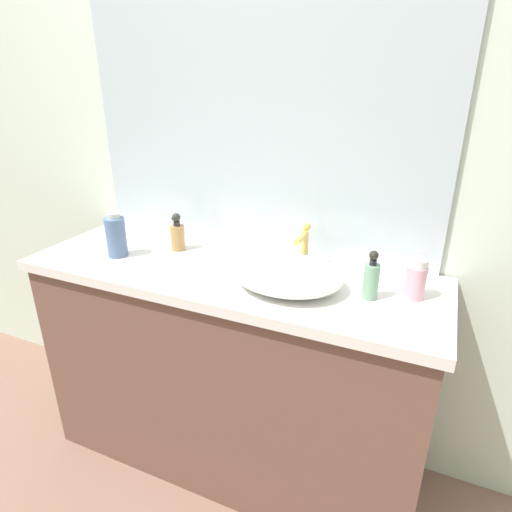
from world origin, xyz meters
TOP-DOWN VIEW (x-y plane):
  - bathroom_wall_rear at (0.00, 0.73)m, footprint 6.00×0.06m
  - vanity_counter at (0.02, 0.44)m, footprint 1.51×0.50m
  - wall_mirror_panel at (0.02, 0.69)m, footprint 1.39×0.01m
  - sink_basin at (0.26, 0.39)m, footprint 0.37×0.30m
  - faucet at (0.26, 0.56)m, footprint 0.03×0.12m
  - soap_dispenser at (-0.25, 0.53)m, footprint 0.06×0.06m
  - lotion_bottle at (0.65, 0.48)m, footprint 0.06×0.06m
  - perfume_bottle at (-0.42, 0.38)m, footprint 0.07×0.07m
  - spray_can at (0.52, 0.42)m, footprint 0.05×0.05m

SIDE VIEW (x-z plane):
  - vanity_counter at x=0.02m, z-range 0.00..0.89m
  - sink_basin at x=0.26m, z-range 0.89..0.98m
  - soap_dispenser at x=-0.25m, z-range 0.88..1.03m
  - lotion_bottle at x=0.65m, z-range 0.89..1.02m
  - spray_can at x=0.52m, z-range 0.88..1.04m
  - perfume_bottle at x=-0.42m, z-range 0.89..1.06m
  - faucet at x=0.26m, z-range 0.91..1.07m
  - bathroom_wall_rear at x=0.00m, z-range 0.00..2.60m
  - wall_mirror_panel at x=0.02m, z-range 0.89..2.16m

